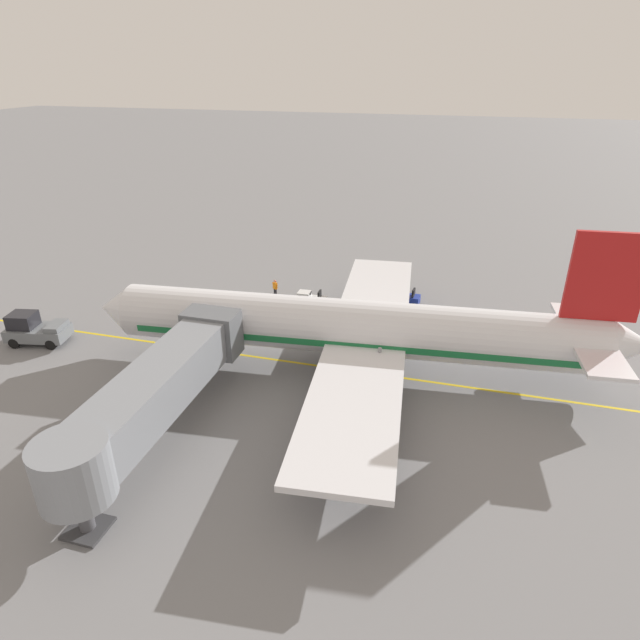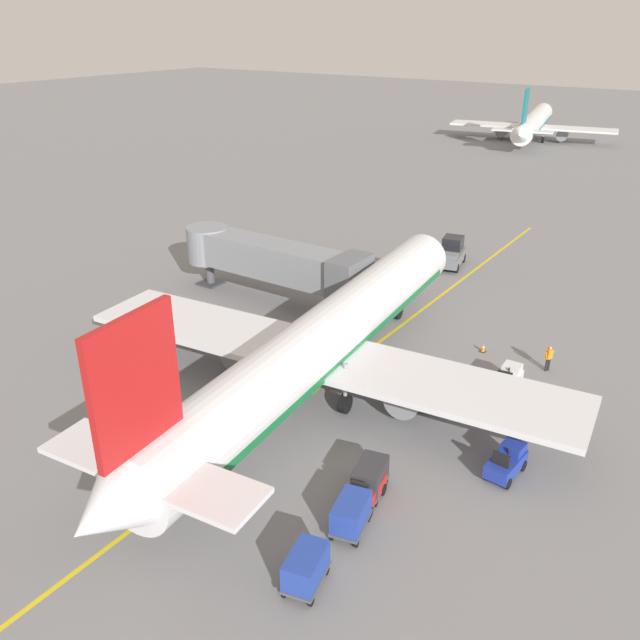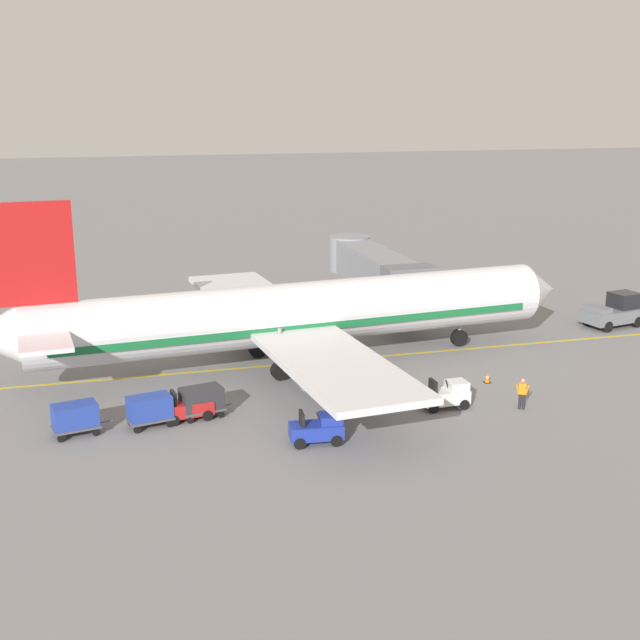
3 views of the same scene
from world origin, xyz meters
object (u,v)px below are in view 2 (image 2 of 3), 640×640
(baggage_tug_spare, at_px, (508,380))
(baggage_cart_second_in_train, at_px, (351,513))
(baggage_tug_lead, at_px, (366,489))
(baggage_tug_trailing, at_px, (507,462))
(baggage_cart_front, at_px, (370,476))
(pushback_tractor, at_px, (450,254))
(ground_crew_wing_walker, at_px, (549,357))
(parked_airliner, at_px, (324,341))
(safety_cone_nose_left, at_px, (483,348))
(baggage_cart_third_in_train, at_px, (306,567))
(jet_bridge, at_px, (271,259))
(distant_taxiing_airliner, at_px, (533,123))

(baggage_tug_spare, bearing_deg, baggage_cart_second_in_train, -95.67)
(baggage_tug_lead, height_order, baggage_tug_trailing, same)
(baggage_tug_spare, xyz_separation_m, baggage_cart_front, (-2.10, -12.63, 0.24))
(baggage_cart_front, relative_size, baggage_cart_second_in_train, 1.00)
(baggage_tug_trailing, relative_size, baggage_cart_front, 0.87)
(pushback_tractor, relative_size, ground_crew_wing_walker, 2.81)
(baggage_tug_lead, xyz_separation_m, baggage_tug_spare, (1.93, 13.28, 0.00))
(parked_airliner, bearing_deg, baggage_cart_front, -43.33)
(parked_airliner, distance_m, ground_crew_wing_walker, 14.43)
(ground_crew_wing_walker, height_order, safety_cone_nose_left, ground_crew_wing_walker)
(pushback_tractor, height_order, baggage_tug_trailing, pushback_tractor)
(baggage_tug_lead, xyz_separation_m, baggage_cart_third_in_train, (0.56, -5.55, 0.24))
(baggage_tug_trailing, relative_size, baggage_cart_second_in_train, 0.87)
(baggage_cart_front, height_order, baggage_cart_third_in_train, same)
(jet_bridge, xyz_separation_m, baggage_cart_third_in_train, (18.55, -21.70, -2.51))
(baggage_cart_second_in_train, bearing_deg, parked_airliner, 129.41)
(parked_airliner, xyz_separation_m, baggage_tug_trailing, (11.85, -1.79, -2.47))
(ground_crew_wing_walker, bearing_deg, pushback_tractor, 131.98)
(baggage_tug_spare, bearing_deg, parked_airliner, -146.95)
(baggage_tug_spare, bearing_deg, jet_bridge, 171.79)
(baggage_cart_third_in_train, bearing_deg, distant_taxiing_airliner, 103.38)
(pushback_tractor, distance_m, distant_taxiing_airliner, 70.81)
(baggage_cart_third_in_train, distance_m, safety_cone_nose_left, 22.82)
(baggage_tug_spare, relative_size, baggage_cart_second_in_train, 0.85)
(jet_bridge, distance_m, distant_taxiing_airliner, 84.85)
(jet_bridge, distance_m, baggage_tug_lead, 24.33)
(baggage_tug_trailing, bearing_deg, baggage_tug_spare, 109.12)
(ground_crew_wing_walker, relative_size, safety_cone_nose_left, 2.86)
(jet_bridge, xyz_separation_m, safety_cone_nose_left, (16.89, 1.05, -3.17))
(baggage_tug_trailing, height_order, baggage_cart_front, baggage_tug_trailing)
(baggage_tug_trailing, relative_size, ground_crew_wing_walker, 1.53)
(baggage_cart_front, bearing_deg, pushback_tractor, 107.41)
(jet_bridge, height_order, distant_taxiing_airliner, distant_taxiing_airliner)
(pushback_tractor, xyz_separation_m, baggage_cart_front, (9.68, -30.88, -0.15))
(jet_bridge, height_order, baggage_cart_second_in_train, jet_bridge)
(baggage_tug_spare, bearing_deg, baggage_cart_front, -99.44)
(distant_taxiing_airliner, bearing_deg, ground_crew_wing_walker, -71.56)
(parked_airliner, height_order, baggage_cart_third_in_train, parked_airliner)
(baggage_tug_lead, height_order, ground_crew_wing_walker, ground_crew_wing_walker)
(parked_airliner, bearing_deg, jet_bridge, 140.59)
(jet_bridge, relative_size, distant_taxiing_airliner, 0.46)
(parked_airliner, relative_size, distant_taxiing_airliner, 1.06)
(baggage_cart_front, distance_m, baggage_cart_third_in_train, 6.25)
(parked_airliner, distance_m, pushback_tractor, 24.45)
(baggage_cart_third_in_train, distance_m, ground_crew_wing_walker, 22.72)
(baggage_cart_front, height_order, distant_taxiing_airliner, distant_taxiing_airliner)
(baggage_cart_front, height_order, safety_cone_nose_left, baggage_cart_front)
(safety_cone_nose_left, bearing_deg, distant_taxiing_airliner, 105.79)
(baggage_cart_second_in_train, relative_size, safety_cone_nose_left, 5.05)
(pushback_tractor, relative_size, baggage_cart_second_in_train, 1.59)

